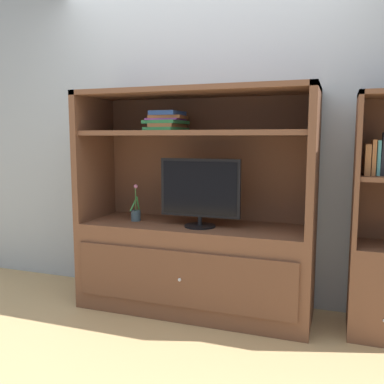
# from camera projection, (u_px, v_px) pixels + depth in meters

# --- Properties ---
(ground_plane) EXTENTS (8.00, 8.00, 0.00)m
(ground_plane) POSITION_uv_depth(u_px,v_px,m) (175.00, 331.00, 2.85)
(ground_plane) COLOR tan
(painted_rear_wall) EXTENTS (6.00, 0.10, 2.80)m
(painted_rear_wall) POSITION_uv_depth(u_px,v_px,m) (209.00, 125.00, 3.36)
(painted_rear_wall) COLOR #9EA8B2
(painted_rear_wall) RESTS_ON ground_plane
(media_console) EXTENTS (1.74, 0.61, 1.65)m
(media_console) POSITION_uv_depth(u_px,v_px,m) (195.00, 243.00, 3.16)
(media_console) COLOR brown
(media_console) RESTS_ON ground_plane
(tv_monitor) EXTENTS (0.60, 0.23, 0.50)m
(tv_monitor) POSITION_uv_depth(u_px,v_px,m) (200.00, 191.00, 3.01)
(tv_monitor) COLOR black
(tv_monitor) RESTS_ON media_console
(potted_plant) EXTENTS (0.07, 0.09, 0.29)m
(potted_plant) POSITION_uv_depth(u_px,v_px,m) (136.00, 213.00, 3.25)
(potted_plant) COLOR #384C56
(potted_plant) RESTS_ON media_console
(magazine_stack) EXTENTS (0.29, 0.34, 0.14)m
(magazine_stack) POSITION_uv_depth(u_px,v_px,m) (167.00, 122.00, 3.11)
(magazine_stack) COLOR #338C4C
(magazine_stack) RESTS_ON media_console
(upright_book_row) EXTENTS (0.13, 0.18, 0.27)m
(upright_book_row) POSITION_uv_depth(u_px,v_px,m) (374.00, 158.00, 2.67)
(upright_book_row) COLOR #A56638
(upright_book_row) RESTS_ON bookshelf_tall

